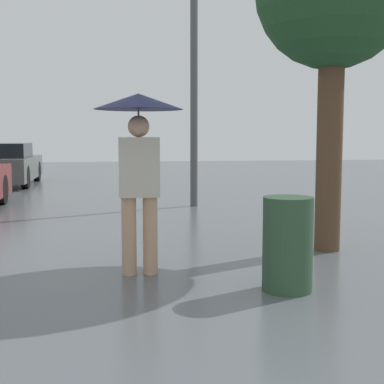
% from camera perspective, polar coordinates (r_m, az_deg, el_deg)
% --- Properties ---
extents(pedestrian, '(0.91, 0.91, 1.86)m').
position_cam_1_polar(pedestrian, '(5.47, -5.70, 5.49)').
color(pedestrian, tan).
rests_on(pedestrian, ground_plane).
extents(parked_car_farthest, '(1.74, 4.16, 1.23)m').
position_cam_1_polar(parked_car_farthest, '(16.68, -19.45, 2.72)').
color(parked_car_farthest, '#4C514C').
rests_on(parked_car_farthest, ground_plane).
extents(street_lamp, '(0.38, 0.38, 4.72)m').
position_cam_1_polar(street_lamp, '(11.04, 0.22, 14.36)').
color(street_lamp, '#515456').
rests_on(street_lamp, ground_plane).
extents(trash_bin, '(0.46, 0.46, 0.87)m').
position_cam_1_polar(trash_bin, '(5.03, 10.17, -5.49)').
color(trash_bin, '#2D4C33').
rests_on(trash_bin, ground_plane).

